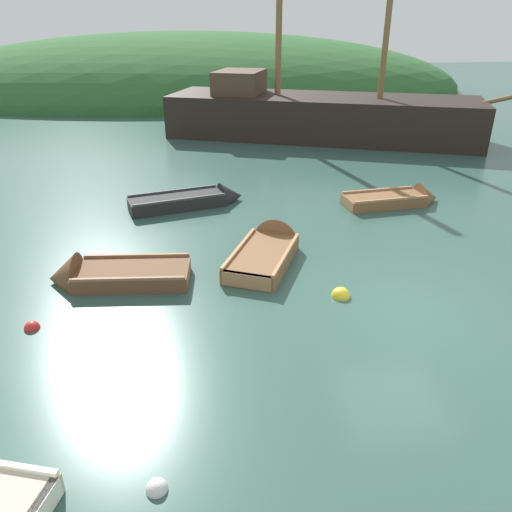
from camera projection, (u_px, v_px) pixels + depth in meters
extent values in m
plane|color=#33564C|center=(405.00, 309.00, 10.40)|extent=(120.00, 120.00, 0.00)
ellipsoid|color=#2D602D|center=(189.00, 92.00, 40.49)|extent=(44.75, 22.78, 9.17)
cube|color=black|center=(321.00, 125.00, 24.91)|extent=(15.68, 8.90, 2.83)
cube|color=#997A51|center=(323.00, 97.00, 24.31)|extent=(15.00, 8.39, 0.10)
cube|color=#4C3828|center=(240.00, 82.00, 24.94)|extent=(3.03, 3.47, 1.10)
cube|color=brown|center=(262.00, 261.00, 12.19)|extent=(2.15, 2.81, 0.49)
cone|color=brown|center=(278.00, 236.00, 13.54)|extent=(1.37, 1.06, 1.22)
cube|color=#AE7B4F|center=(247.00, 281.00, 11.13)|extent=(1.11, 0.56, 0.34)
cube|color=#AE7B4F|center=(267.00, 247.00, 12.49)|extent=(1.16, 0.62, 0.05)
cube|color=#AE7B4F|center=(257.00, 262.00, 11.73)|extent=(1.16, 0.62, 0.05)
cube|color=#AE7B4F|center=(286.00, 254.00, 11.91)|extent=(1.03, 2.29, 0.07)
cube|color=#AE7B4F|center=(239.00, 248.00, 12.23)|extent=(1.03, 2.29, 0.07)
cube|color=brown|center=(133.00, 277.00, 11.47)|extent=(2.62, 1.40, 0.46)
cone|color=brown|center=(64.00, 278.00, 11.40)|extent=(0.71, 1.23, 1.20)
cube|color=#8E6242|center=(186.00, 273.00, 11.48)|extent=(0.18, 1.14, 0.32)
cube|color=#8E6242|center=(113.00, 271.00, 11.37)|extent=(0.24, 1.17, 0.05)
cube|color=#8E6242|center=(152.00, 270.00, 11.41)|extent=(0.24, 1.17, 0.05)
cube|color=#8E6242|center=(137.00, 256.00, 11.88)|extent=(2.50, 0.22, 0.07)
cube|color=#8E6242|center=(127.00, 279.00, 10.82)|extent=(2.50, 0.22, 0.07)
cube|color=black|center=(177.00, 204.00, 15.87)|extent=(3.15, 1.84, 0.51)
cone|color=black|center=(231.00, 197.00, 16.50)|extent=(0.98, 1.15, 0.98)
cube|color=#3B3B3B|center=(131.00, 207.00, 15.35)|extent=(0.38, 0.93, 0.36)
cube|color=#3B3B3B|center=(192.00, 196.00, 15.96)|extent=(0.44, 0.97, 0.05)
cube|color=#3B3B3B|center=(160.00, 200.00, 15.61)|extent=(0.44, 0.97, 0.05)
cube|color=#3B3B3B|center=(180.00, 200.00, 15.35)|extent=(2.82, 0.90, 0.07)
cube|color=#3B3B3B|center=(173.00, 191.00, 16.14)|extent=(2.82, 0.90, 0.07)
cube|color=brown|center=(383.00, 202.00, 16.12)|extent=(2.70, 1.43, 0.45)
cone|color=brown|center=(428.00, 198.00, 16.47)|extent=(0.79, 1.11, 1.02)
cube|color=#AE7B4F|center=(348.00, 203.00, 15.82)|extent=(0.26, 0.98, 0.31)
cube|color=#AE7B4F|center=(397.00, 196.00, 16.15)|extent=(0.32, 1.01, 0.05)
cube|color=#AE7B4F|center=(371.00, 198.00, 15.95)|extent=(0.32, 1.01, 0.05)
cube|color=#AE7B4F|center=(392.00, 200.00, 15.57)|extent=(2.51, 0.44, 0.07)
cube|color=#AE7B4F|center=(377.00, 190.00, 16.44)|extent=(2.51, 0.44, 0.07)
sphere|color=white|center=(157.00, 489.00, 6.44)|extent=(0.30, 0.30, 0.30)
sphere|color=yellow|center=(340.00, 296.00, 10.89)|extent=(0.42, 0.42, 0.42)
sphere|color=red|center=(32.00, 328.00, 9.77)|extent=(0.31, 0.31, 0.31)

